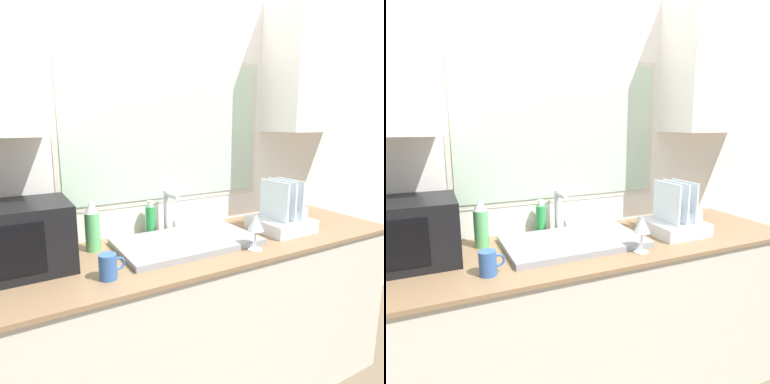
{
  "view_description": "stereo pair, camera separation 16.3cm",
  "coord_description": "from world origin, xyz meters",
  "views": [
    {
      "loc": [
        -0.84,
        -1.11,
        1.52
      ],
      "look_at": [
        -0.05,
        0.28,
        1.2
      ],
      "focal_mm": 32.0,
      "sensor_mm": 36.0,
      "label": 1
    },
    {
      "loc": [
        -0.7,
        -1.18,
        1.52
      ],
      "look_at": [
        -0.05,
        0.28,
        1.2
      ],
      "focal_mm": 32.0,
      "sensor_mm": 36.0,
      "label": 2
    }
  ],
  "objects": [
    {
      "name": "spray_bottle",
      "position": [
        -0.48,
        0.49,
        1.04
      ],
      "size": [
        0.07,
        0.07,
        0.25
      ],
      "color": "#59B266",
      "rests_on": "countertop"
    },
    {
      "name": "countertop",
      "position": [
        0.0,
        0.31,
        0.46
      ],
      "size": [
        2.3,
        0.66,
        0.92
      ],
      "color": "beige",
      "rests_on": "ground_plane"
    },
    {
      "name": "mug_near_sink",
      "position": [
        -0.51,
        0.15,
        0.97
      ],
      "size": [
        0.11,
        0.07,
        0.1
      ],
      "color": "#335999",
      "rests_on": "countertop"
    },
    {
      "name": "microwave",
      "position": [
        -0.84,
        0.41,
        1.06
      ],
      "size": [
        0.48,
        0.33,
        0.28
      ],
      "color": "black",
      "rests_on": "countertop"
    },
    {
      "name": "faucet",
      "position": [
        -0.05,
        0.55,
        1.06
      ],
      "size": [
        0.08,
        0.16,
        0.24
      ],
      "color": "#B7B7BC",
      "rests_on": "countertop"
    },
    {
      "name": "sink_basin",
      "position": [
        -0.05,
        0.34,
        0.94
      ],
      "size": [
        0.69,
        0.41,
        0.03
      ],
      "color": "gray",
      "rests_on": "countertop"
    },
    {
      "name": "soap_bottle",
      "position": [
        -0.15,
        0.57,
        1.01
      ],
      "size": [
        0.05,
        0.05,
        0.19
      ],
      "color": "#268C3F",
      "rests_on": "countertop"
    },
    {
      "name": "wall_back",
      "position": [
        0.0,
        0.61,
        1.44
      ],
      "size": [
        6.0,
        0.38,
        2.6
      ],
      "color": "silver",
      "rests_on": "ground_plane"
    },
    {
      "name": "dish_rack",
      "position": [
        0.54,
        0.28,
        0.99
      ],
      "size": [
        0.29,
        0.3,
        0.29
      ],
      "color": "silver",
      "rests_on": "countertop"
    },
    {
      "name": "wine_glass",
      "position": [
        0.2,
        0.11,
        1.05
      ],
      "size": [
        0.08,
        0.08,
        0.18
      ],
      "color": "silver",
      "rests_on": "countertop"
    }
  ]
}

